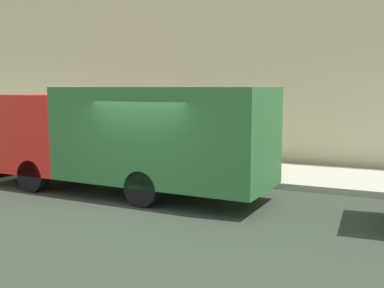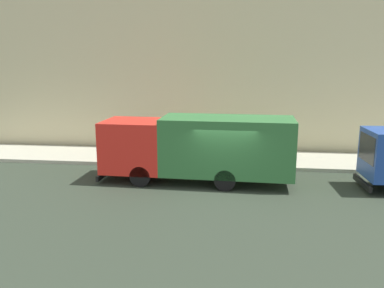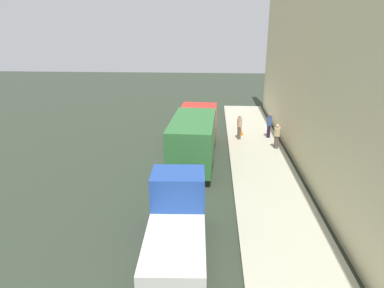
{
  "view_description": "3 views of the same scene",
  "coord_description": "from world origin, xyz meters",
  "px_view_note": "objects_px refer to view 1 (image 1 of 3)",
  "views": [
    {
      "loc": [
        -9.43,
        -5.53,
        2.84
      ],
      "look_at": [
        0.93,
        -0.81,
        1.42
      ],
      "focal_mm": 42.99,
      "sensor_mm": 36.0,
      "label": 1
    },
    {
      "loc": [
        -15.7,
        -0.5,
        5.22
      ],
      "look_at": [
        0.81,
        1.43,
        1.68
      ],
      "focal_mm": 37.38,
      "sensor_mm": 36.0,
      "label": 2
    },
    {
      "loc": [
        1.91,
        -18.36,
        7.8
      ],
      "look_at": [
        0.81,
        -0.7,
        1.61
      ],
      "focal_mm": 32.28,
      "sensor_mm": 36.0,
      "label": 3
    }
  ],
  "objects_px": {
    "large_utility_truck": "(123,134)",
    "pedestrian_third": "(108,130)",
    "pedestrian_standing": "(158,135)",
    "traffic_cone_orange": "(67,151)",
    "pedestrian_walking": "(85,136)"
  },
  "relations": [
    {
      "from": "pedestrian_walking",
      "to": "pedestrian_standing",
      "type": "xyz_separation_m",
      "value": [
        2.28,
        -1.71,
        -0.09
      ]
    },
    {
      "from": "pedestrian_third",
      "to": "large_utility_truck",
      "type": "bearing_deg",
      "value": 57.48
    },
    {
      "from": "pedestrian_walking",
      "to": "pedestrian_standing",
      "type": "bearing_deg",
      "value": -62.57
    },
    {
      "from": "pedestrian_walking",
      "to": "large_utility_truck",
      "type": "bearing_deg",
      "value": -155.32
    },
    {
      "from": "large_utility_truck",
      "to": "pedestrian_walking",
      "type": "relative_size",
      "value": 4.81
    },
    {
      "from": "pedestrian_standing",
      "to": "traffic_cone_orange",
      "type": "distance_m",
      "value": 3.47
    },
    {
      "from": "pedestrian_walking",
      "to": "traffic_cone_orange",
      "type": "bearing_deg",
      "value": 54.77
    },
    {
      "from": "pedestrian_walking",
      "to": "traffic_cone_orange",
      "type": "xyz_separation_m",
      "value": [
        0.17,
        0.98,
        -0.61
      ]
    },
    {
      "from": "pedestrian_standing",
      "to": "traffic_cone_orange",
      "type": "height_order",
      "value": "pedestrian_standing"
    },
    {
      "from": "large_utility_truck",
      "to": "traffic_cone_orange",
      "type": "distance_m",
      "value": 5.54
    },
    {
      "from": "large_utility_truck",
      "to": "pedestrian_third",
      "type": "bearing_deg",
      "value": 40.8
    },
    {
      "from": "pedestrian_standing",
      "to": "traffic_cone_orange",
      "type": "relative_size",
      "value": 2.6
    },
    {
      "from": "large_utility_truck",
      "to": "pedestrian_third",
      "type": "distance_m",
      "value": 6.42
    },
    {
      "from": "pedestrian_standing",
      "to": "pedestrian_third",
      "type": "height_order",
      "value": "pedestrian_third"
    },
    {
      "from": "pedestrian_walking",
      "to": "pedestrian_third",
      "type": "bearing_deg",
      "value": -12.36
    }
  ]
}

